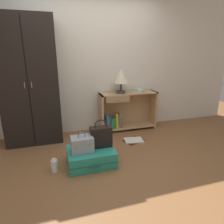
{
  "coord_description": "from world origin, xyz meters",
  "views": [
    {
      "loc": [
        -0.69,
        -2.21,
        1.5
      ],
      "look_at": [
        0.22,
        0.77,
        0.55
      ],
      "focal_mm": 30.98,
      "sensor_mm": 36.0,
      "label": 1
    }
  ],
  "objects_px": {
    "wardrobe": "(30,83)",
    "bowl": "(140,90)",
    "bookshelf": "(125,112)",
    "handbag": "(101,136)",
    "train_case": "(82,144)",
    "open_book_on_floor": "(134,140)",
    "table_lamp": "(121,77)",
    "suitcase_large": "(91,157)",
    "bottle": "(54,166)"
  },
  "relations": [
    {
      "from": "bookshelf",
      "to": "handbag",
      "type": "xyz_separation_m",
      "value": [
        -0.75,
        -1.05,
        0.01
      ]
    },
    {
      "from": "table_lamp",
      "to": "train_case",
      "type": "distance_m",
      "value": 1.61
    },
    {
      "from": "table_lamp",
      "to": "handbag",
      "type": "distance_m",
      "value": 1.4
    },
    {
      "from": "bottle",
      "to": "handbag",
      "type": "bearing_deg",
      "value": 8.14
    },
    {
      "from": "wardrobe",
      "to": "handbag",
      "type": "height_order",
      "value": "wardrobe"
    },
    {
      "from": "bowl",
      "to": "open_book_on_floor",
      "type": "xyz_separation_m",
      "value": [
        -0.35,
        -0.59,
        -0.78
      ]
    },
    {
      "from": "bookshelf",
      "to": "wardrobe",
      "type": "bearing_deg",
      "value": -177.32
    },
    {
      "from": "bottle",
      "to": "train_case",
      "type": "bearing_deg",
      "value": 4.29
    },
    {
      "from": "table_lamp",
      "to": "bowl",
      "type": "height_order",
      "value": "table_lamp"
    },
    {
      "from": "bowl",
      "to": "bottle",
      "type": "distance_m",
      "value": 2.18
    },
    {
      "from": "suitcase_large",
      "to": "wardrobe",
      "type": "bearing_deg",
      "value": 127.77
    },
    {
      "from": "wardrobe",
      "to": "bowl",
      "type": "height_order",
      "value": "wardrobe"
    },
    {
      "from": "bookshelf",
      "to": "open_book_on_floor",
      "type": "bearing_deg",
      "value": -94.09
    },
    {
      "from": "handbag",
      "to": "suitcase_large",
      "type": "bearing_deg",
      "value": -163.05
    },
    {
      "from": "table_lamp",
      "to": "handbag",
      "type": "bearing_deg",
      "value": -122.52
    },
    {
      "from": "table_lamp",
      "to": "bowl",
      "type": "bearing_deg",
      "value": 3.99
    },
    {
      "from": "bottle",
      "to": "open_book_on_floor",
      "type": "bearing_deg",
      "value": 22.3
    },
    {
      "from": "train_case",
      "to": "handbag",
      "type": "bearing_deg",
      "value": 13.28
    },
    {
      "from": "wardrobe",
      "to": "open_book_on_floor",
      "type": "relative_size",
      "value": 5.14
    },
    {
      "from": "table_lamp",
      "to": "bowl",
      "type": "relative_size",
      "value": 3.08
    },
    {
      "from": "table_lamp",
      "to": "bottle",
      "type": "xyz_separation_m",
      "value": [
        -1.31,
        -1.12,
        -0.98
      ]
    },
    {
      "from": "handbag",
      "to": "bookshelf",
      "type": "bearing_deg",
      "value": 54.41
    },
    {
      "from": "bookshelf",
      "to": "table_lamp",
      "type": "height_order",
      "value": "table_lamp"
    },
    {
      "from": "suitcase_large",
      "to": "train_case",
      "type": "bearing_deg",
      "value": -171.64
    },
    {
      "from": "wardrobe",
      "to": "bowl",
      "type": "xyz_separation_m",
      "value": [
        2.01,
        0.08,
        -0.25
      ]
    },
    {
      "from": "open_book_on_floor",
      "to": "train_case",
      "type": "bearing_deg",
      "value": -151.7
    },
    {
      "from": "bookshelf",
      "to": "train_case",
      "type": "bearing_deg",
      "value": -132.67
    },
    {
      "from": "suitcase_large",
      "to": "open_book_on_floor",
      "type": "bearing_deg",
      "value": 30.66
    },
    {
      "from": "bowl",
      "to": "open_book_on_floor",
      "type": "relative_size",
      "value": 0.37
    },
    {
      "from": "open_book_on_floor",
      "to": "bookshelf",
      "type": "bearing_deg",
      "value": 85.91
    },
    {
      "from": "bowl",
      "to": "bottle",
      "type": "bearing_deg",
      "value": -146.27
    },
    {
      "from": "wardrobe",
      "to": "bowl",
      "type": "bearing_deg",
      "value": 2.28
    },
    {
      "from": "bookshelf",
      "to": "table_lamp",
      "type": "xyz_separation_m",
      "value": [
        -0.1,
        -0.03,
        0.7
      ]
    },
    {
      "from": "table_lamp",
      "to": "handbag",
      "type": "relative_size",
      "value": 1.13
    },
    {
      "from": "table_lamp",
      "to": "open_book_on_floor",
      "type": "relative_size",
      "value": 1.14
    },
    {
      "from": "wardrobe",
      "to": "open_book_on_floor",
      "type": "height_order",
      "value": "wardrobe"
    },
    {
      "from": "suitcase_large",
      "to": "open_book_on_floor",
      "type": "distance_m",
      "value": 1.02
    },
    {
      "from": "train_case",
      "to": "open_book_on_floor",
      "type": "distance_m",
      "value": 1.17
    },
    {
      "from": "bottle",
      "to": "open_book_on_floor",
      "type": "relative_size",
      "value": 0.48
    },
    {
      "from": "suitcase_large",
      "to": "handbag",
      "type": "bearing_deg",
      "value": 16.95
    },
    {
      "from": "bookshelf",
      "to": "open_book_on_floor",
      "type": "distance_m",
      "value": 0.69
    },
    {
      "from": "suitcase_large",
      "to": "handbag",
      "type": "height_order",
      "value": "handbag"
    },
    {
      "from": "bookshelf",
      "to": "suitcase_large",
      "type": "distance_m",
      "value": 1.45
    },
    {
      "from": "bowl",
      "to": "suitcase_large",
      "type": "xyz_separation_m",
      "value": [
        -1.22,
        -1.1,
        -0.67
      ]
    },
    {
      "from": "bookshelf",
      "to": "open_book_on_floor",
      "type": "height_order",
      "value": "bookshelf"
    },
    {
      "from": "table_lamp",
      "to": "bowl",
      "type": "xyz_separation_m",
      "value": [
        0.41,
        0.03,
        -0.28
      ]
    },
    {
      "from": "wardrobe",
      "to": "table_lamp",
      "type": "xyz_separation_m",
      "value": [
        1.6,
        0.05,
        0.03
      ]
    },
    {
      "from": "bookshelf",
      "to": "bowl",
      "type": "bearing_deg",
      "value": 0.09
    },
    {
      "from": "suitcase_large",
      "to": "bottle",
      "type": "xyz_separation_m",
      "value": [
        -0.5,
        -0.05,
        -0.02
      ]
    },
    {
      "from": "bottle",
      "to": "bowl",
      "type": "bearing_deg",
      "value": 33.73
    }
  ]
}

